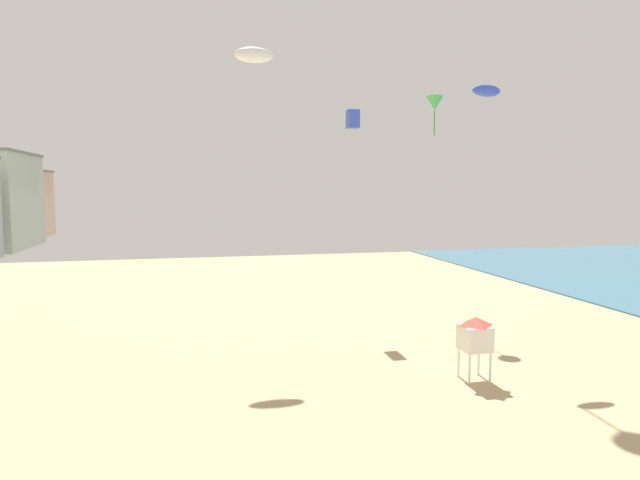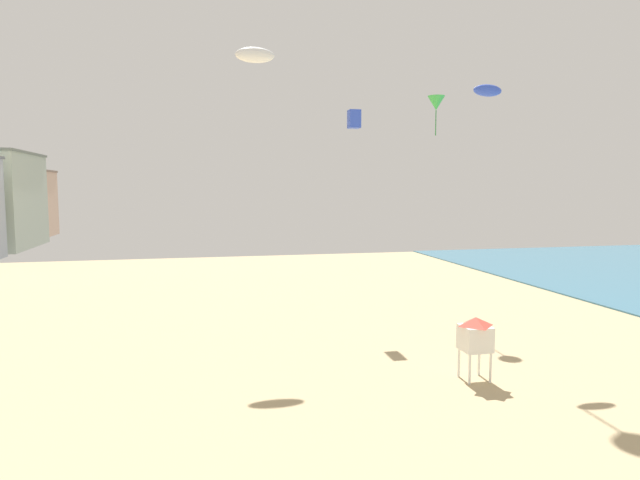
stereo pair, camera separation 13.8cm
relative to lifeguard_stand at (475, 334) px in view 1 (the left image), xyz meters
The scene contains 6 objects.
boardwalk_hotel_furthest 83.89m from the lifeguard_stand, 117.95° to the left, with size 12.70×13.24×10.50m.
lifeguard_stand is the anchor object (origin of this frame).
kite_blue_parafoil 12.32m from the lifeguard_stand, 58.72° to the left, with size 1.50×0.42×0.58m.
kite_green_delta 16.06m from the lifeguard_stand, 73.73° to the left, with size 1.02×1.02×2.32m.
kite_blue_box 15.60m from the lifeguard_stand, 97.40° to the left, with size 0.67×0.67×1.06m.
kite_white_parafoil 17.62m from the lifeguard_stand, 128.27° to the left, with size 2.03×0.56×0.79m.
Camera 1 is at (-1.10, -1.97, 7.65)m, focal length 31.01 mm.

